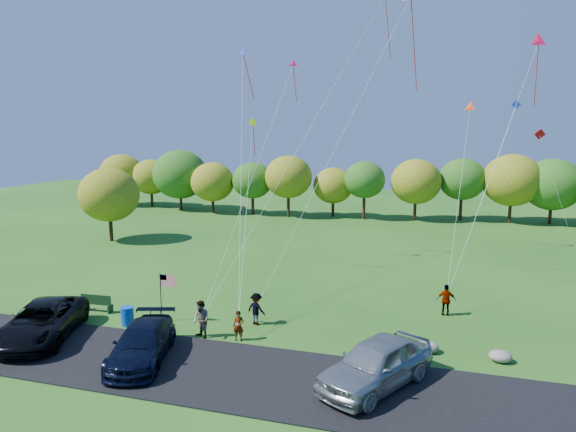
# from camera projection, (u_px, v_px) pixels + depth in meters

# --- Properties ---
(ground) EXTENTS (140.00, 140.00, 0.00)m
(ground) POSITION_uv_depth(u_px,v_px,m) (271.00, 339.00, 25.61)
(ground) COLOR #1F5217
(ground) RESTS_ON ground
(asphalt_lane) EXTENTS (44.00, 6.00, 0.06)m
(asphalt_lane) POSITION_uv_depth(u_px,v_px,m) (241.00, 375.00, 21.82)
(asphalt_lane) COLOR black
(asphalt_lane) RESTS_ON ground
(treeline) EXTENTS (77.38, 27.58, 8.55)m
(treeline) POSITION_uv_depth(u_px,v_px,m) (397.00, 181.00, 57.96)
(treeline) COLOR #341F12
(treeline) RESTS_ON ground
(minivan_dark) EXTENTS (4.95, 6.98, 1.77)m
(minivan_dark) POSITION_uv_depth(u_px,v_px,m) (42.00, 321.00, 25.48)
(minivan_dark) COLOR black
(minivan_dark) RESTS_ON asphalt_lane
(minivan_navy) EXTENTS (3.74, 5.92, 1.60)m
(minivan_navy) POSITION_uv_depth(u_px,v_px,m) (142.00, 343.00, 23.03)
(minivan_navy) COLOR black
(minivan_navy) RESTS_ON asphalt_lane
(minivan_silver) EXTENTS (4.79, 6.13, 1.95)m
(minivan_silver) POSITION_uv_depth(u_px,v_px,m) (376.00, 363.00, 20.66)
(minivan_silver) COLOR #9AA0A4
(minivan_silver) RESTS_ON asphalt_lane
(flyer_a) EXTENTS (0.60, 0.44, 1.52)m
(flyer_a) POSITION_uv_depth(u_px,v_px,m) (239.00, 326.00, 25.36)
(flyer_a) COLOR #4C4C59
(flyer_a) RESTS_ON ground
(flyer_b) EXTENTS (1.17, 1.10, 1.92)m
(flyer_b) POSITION_uv_depth(u_px,v_px,m) (201.00, 320.00, 25.65)
(flyer_b) COLOR #4C4C59
(flyer_b) RESTS_ON ground
(flyer_c) EXTENTS (1.26, 0.95, 1.73)m
(flyer_c) POSITION_uv_depth(u_px,v_px,m) (256.00, 309.00, 27.50)
(flyer_c) COLOR #4C4C59
(flyer_c) RESTS_ON ground
(flyer_d) EXTENTS (1.07, 0.50, 1.79)m
(flyer_d) POSITION_uv_depth(u_px,v_px,m) (446.00, 300.00, 28.84)
(flyer_d) COLOR #4C4C59
(flyer_d) RESTS_ON ground
(park_bench) EXTENTS (1.91, 0.51, 1.05)m
(park_bench) POSITION_uv_depth(u_px,v_px,m) (97.00, 303.00, 29.43)
(park_bench) COLOR #133516
(park_bench) RESTS_ON ground
(trash_barrel) EXTENTS (0.67, 0.67, 1.01)m
(trash_barrel) POSITION_uv_depth(u_px,v_px,m) (127.00, 316.00, 27.43)
(trash_barrel) COLOR #0C44B8
(trash_barrel) RESTS_ON ground
(flag_assembly) EXTENTS (1.00, 0.65, 2.70)m
(flag_assembly) POSITION_uv_depth(u_px,v_px,m) (165.00, 286.00, 27.65)
(flag_assembly) COLOR black
(flag_assembly) RESTS_ON ground
(boulder_near) EXTENTS (1.09, 0.86, 0.55)m
(boulder_near) POSITION_uv_depth(u_px,v_px,m) (427.00, 347.00, 24.10)
(boulder_near) COLOR #9F9B8B
(boulder_near) RESTS_ON ground
(boulder_far) EXTENTS (1.01, 0.84, 0.52)m
(boulder_far) POSITION_uv_depth(u_px,v_px,m) (500.00, 356.00, 23.09)
(boulder_far) COLOR gray
(boulder_far) RESTS_ON ground
(kites_aloft) EXTENTS (20.37, 10.40, 11.41)m
(kites_aloft) POSITION_uv_depth(u_px,v_px,m) (400.00, 39.00, 34.19)
(kites_aloft) COLOR #F1501A
(kites_aloft) RESTS_ON ground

